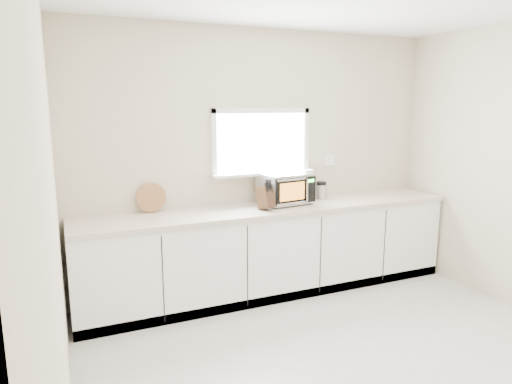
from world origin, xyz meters
TOP-DOWN VIEW (x-y plane):
  - ground at (0.00, 0.00)m, footprint 4.00×4.00m
  - back_wall at (0.00, 2.00)m, footprint 4.00×0.17m
  - cabinets at (0.00, 1.70)m, footprint 3.92×0.60m
  - countertop at (0.00, 1.69)m, footprint 3.92×0.64m
  - microwave at (0.18, 1.77)m, footprint 0.55×0.45m
  - knife_block at (-0.13, 1.59)m, footprint 0.16×0.23m
  - cutting_board at (-1.17, 1.94)m, footprint 0.28×0.07m
  - coffee_grinder at (0.65, 1.83)m, footprint 0.12×0.12m

SIDE VIEW (x-z plane):
  - ground at x=0.00m, z-range 0.00..0.00m
  - cabinets at x=0.00m, z-range 0.00..0.88m
  - countertop at x=0.00m, z-range 0.88..0.92m
  - coffee_grinder at x=0.65m, z-range 0.92..1.11m
  - knife_block at x=-0.13m, z-range 0.90..1.21m
  - cutting_board at x=-1.17m, z-range 0.92..1.20m
  - microwave at x=0.18m, z-range 0.93..1.25m
  - back_wall at x=0.00m, z-range 0.01..2.71m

